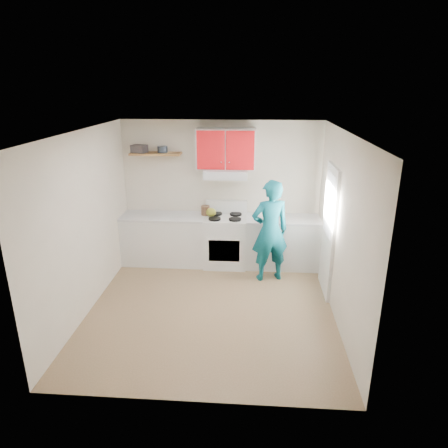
# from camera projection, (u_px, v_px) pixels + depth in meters

# --- Properties ---
(floor) EXTENTS (3.80, 3.80, 0.00)m
(floor) POSITION_uv_depth(u_px,v_px,m) (211.00, 308.00, 6.06)
(floor) COLOR brown
(floor) RESTS_ON ground
(ceiling) EXTENTS (3.60, 3.80, 0.04)m
(ceiling) POSITION_uv_depth(u_px,v_px,m) (209.00, 132.00, 5.20)
(ceiling) COLOR white
(ceiling) RESTS_ON floor
(back_wall) EXTENTS (3.60, 0.04, 2.60)m
(back_wall) POSITION_uv_depth(u_px,v_px,m) (221.00, 192.00, 7.42)
(back_wall) COLOR beige
(back_wall) RESTS_ON floor
(front_wall) EXTENTS (3.60, 0.04, 2.60)m
(front_wall) POSITION_uv_depth(u_px,v_px,m) (190.00, 293.00, 3.84)
(front_wall) COLOR beige
(front_wall) RESTS_ON floor
(left_wall) EXTENTS (0.04, 3.80, 2.60)m
(left_wall) POSITION_uv_depth(u_px,v_px,m) (85.00, 223.00, 5.75)
(left_wall) COLOR beige
(left_wall) RESTS_ON floor
(right_wall) EXTENTS (0.04, 3.80, 2.60)m
(right_wall) POSITION_uv_depth(u_px,v_px,m) (341.00, 230.00, 5.51)
(right_wall) COLOR beige
(right_wall) RESTS_ON floor
(door) EXTENTS (0.05, 0.85, 2.05)m
(door) POSITION_uv_depth(u_px,v_px,m) (329.00, 231.00, 6.26)
(door) COLOR white
(door) RESTS_ON floor
(door_glass) EXTENTS (0.01, 0.55, 0.95)m
(door_glass) POSITION_uv_depth(u_px,v_px,m) (329.00, 205.00, 6.12)
(door_glass) COLOR white
(door_glass) RESTS_ON door
(counter_left) EXTENTS (1.52, 0.60, 0.90)m
(counter_left) POSITION_uv_depth(u_px,v_px,m) (164.00, 239.00, 7.49)
(counter_left) COLOR silver
(counter_left) RESTS_ON floor
(counter_right) EXTENTS (1.32, 0.60, 0.90)m
(counter_right) POSITION_uv_depth(u_px,v_px,m) (282.00, 243.00, 7.34)
(counter_right) COLOR silver
(counter_right) RESTS_ON floor
(stove) EXTENTS (0.76, 0.65, 0.92)m
(stove) POSITION_uv_depth(u_px,v_px,m) (225.00, 241.00, 7.38)
(stove) COLOR white
(stove) RESTS_ON floor
(range_hood) EXTENTS (0.76, 0.44, 0.15)m
(range_hood) POSITION_uv_depth(u_px,v_px,m) (226.00, 174.00, 7.07)
(range_hood) COLOR silver
(range_hood) RESTS_ON back_wall
(upper_cabinets) EXTENTS (1.02, 0.33, 0.70)m
(upper_cabinets) POSITION_uv_depth(u_px,v_px,m) (226.00, 149.00, 6.99)
(upper_cabinets) COLOR #B60F14
(upper_cabinets) RESTS_ON back_wall
(shelf) EXTENTS (0.90, 0.30, 0.04)m
(shelf) POSITION_uv_depth(u_px,v_px,m) (156.00, 154.00, 7.12)
(shelf) COLOR brown
(shelf) RESTS_ON back_wall
(books) EXTENTS (0.30, 0.26, 0.13)m
(books) POSITION_uv_depth(u_px,v_px,m) (139.00, 149.00, 7.10)
(books) COLOR #3D3539
(books) RESTS_ON shelf
(tin) EXTENTS (0.22, 0.22, 0.11)m
(tin) POSITION_uv_depth(u_px,v_px,m) (163.00, 149.00, 7.11)
(tin) COLOR #333D4C
(tin) RESTS_ON shelf
(kettle) EXTENTS (0.19, 0.19, 0.15)m
(kettle) POSITION_uv_depth(u_px,v_px,m) (211.00, 212.00, 7.26)
(kettle) COLOR olive
(kettle) RESTS_ON stove
(crock) EXTENTS (0.17, 0.17, 0.19)m
(crock) POSITION_uv_depth(u_px,v_px,m) (205.00, 211.00, 7.34)
(crock) COLOR brown
(crock) RESTS_ON counter_left
(cutting_board) EXTENTS (0.32, 0.24, 0.02)m
(cutting_board) POSITION_uv_depth(u_px,v_px,m) (279.00, 218.00, 7.23)
(cutting_board) COLOR olive
(cutting_board) RESTS_ON counter_right
(silicone_mat) EXTENTS (0.30, 0.25, 0.01)m
(silicone_mat) POSITION_uv_depth(u_px,v_px,m) (295.00, 218.00, 7.22)
(silicone_mat) COLOR red
(silicone_mat) RESTS_ON counter_right
(person) EXTENTS (0.73, 0.58, 1.75)m
(person) POSITION_uv_depth(u_px,v_px,m) (270.00, 231.00, 6.69)
(person) COLOR #0B5663
(person) RESTS_ON floor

